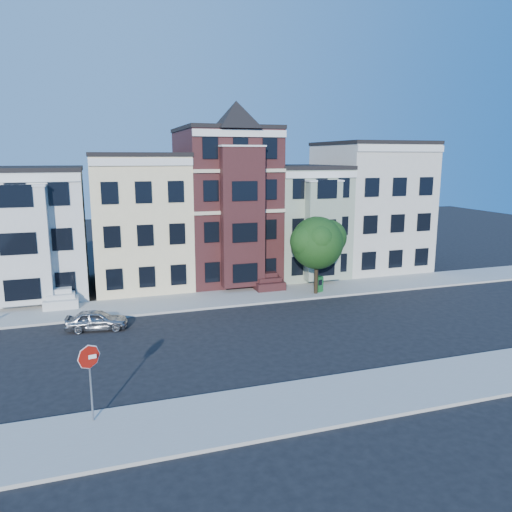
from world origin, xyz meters
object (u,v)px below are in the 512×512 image
object	(u,v)px
street_tree	(317,246)
newspaper_box	(319,284)
stop_sign	(90,378)
parked_car	(97,320)

from	to	relation	value
street_tree	newspaper_box	distance (m)	2.98
stop_sign	street_tree	bearing A→B (deg)	32.02
parked_car	newspaper_box	size ratio (longest dim) A/B	3.08
street_tree	stop_sign	bearing A→B (deg)	-138.74
parked_car	newspaper_box	world-z (taller)	newspaper_box
newspaper_box	stop_sign	size ratio (longest dim) A/B	0.33
parked_car	stop_sign	size ratio (longest dim) A/B	1.03
newspaper_box	street_tree	bearing A→B (deg)	-158.63
parked_car	newspaper_box	distance (m)	16.13
newspaper_box	stop_sign	bearing A→B (deg)	-161.00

